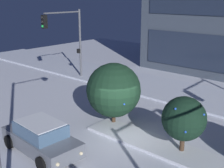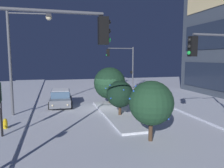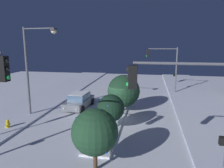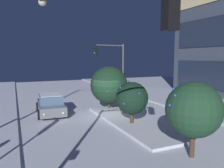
# 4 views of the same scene
# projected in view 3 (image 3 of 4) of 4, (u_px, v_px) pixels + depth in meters

# --- Properties ---
(ground) EXTENTS (52.00, 52.00, 0.00)m
(ground) POSITION_uv_depth(u_px,v_px,m) (110.00, 116.00, 18.57)
(ground) COLOR silver
(curb_strip_near) EXTENTS (52.00, 5.20, 0.14)m
(curb_strip_near) POSITION_uv_depth(u_px,v_px,m) (23.00, 110.00, 20.07)
(curb_strip_near) COLOR silver
(curb_strip_near) RESTS_ON ground
(curb_strip_far) EXTENTS (52.00, 5.20, 0.14)m
(curb_strip_far) POSITION_uv_depth(u_px,v_px,m) (211.00, 122.00, 17.05)
(curb_strip_far) COLOR silver
(curb_strip_far) RESTS_ON ground
(median_strip) EXTENTS (9.00, 1.80, 0.14)m
(median_strip) POSITION_uv_depth(u_px,v_px,m) (109.00, 126.00, 16.13)
(median_strip) COLOR silver
(median_strip) RESTS_ON ground
(car_near) EXTENTS (4.39, 2.21, 1.49)m
(car_near) POSITION_uv_depth(u_px,v_px,m) (79.00, 101.00, 20.94)
(car_near) COLOR slate
(car_near) RESTS_ON ground
(traffic_light_corner_far_left) EXTENTS (0.32, 3.95, 5.88)m
(traffic_light_corner_far_left) POSITION_uv_depth(u_px,v_px,m) (164.00, 62.00, 26.68)
(traffic_light_corner_far_left) COLOR #565960
(traffic_light_corner_far_left) RESTS_ON ground
(traffic_light_corner_far_right) EXTENTS (0.32, 4.35, 5.76)m
(traffic_light_corner_far_right) POSITION_uv_depth(u_px,v_px,m) (188.00, 103.00, 8.59)
(traffic_light_corner_far_right) COLOR #565960
(traffic_light_corner_far_right) RESTS_ON ground
(street_lamp_arched) EXTENTS (0.73, 3.15, 7.70)m
(street_lamp_arched) POSITION_uv_depth(u_px,v_px,m) (35.00, 59.00, 17.64)
(street_lamp_arched) COLOR #565960
(street_lamp_arched) RESTS_ON ground
(fire_hydrant) EXTENTS (0.48, 0.26, 0.76)m
(fire_hydrant) POSITION_uv_depth(u_px,v_px,m) (8.00, 125.00, 15.69)
(fire_hydrant) COLOR gold
(fire_hydrant) RESTS_ON ground
(decorated_tree_median) EXTENTS (2.34, 2.41, 3.23)m
(decorated_tree_median) POSITION_uv_depth(u_px,v_px,m) (95.00, 132.00, 10.33)
(decorated_tree_median) COLOR #473323
(decorated_tree_median) RESTS_ON ground
(decorated_tree_left_of_median) EXTENTS (3.00, 3.05, 3.51)m
(decorated_tree_left_of_median) POSITION_uv_depth(u_px,v_px,m) (124.00, 91.00, 19.43)
(decorated_tree_left_of_median) COLOR #473323
(decorated_tree_left_of_median) RESTS_ON ground
(decorated_tree_right_of_median) EXTENTS (2.01, 2.01, 2.72)m
(decorated_tree_right_of_median) POSITION_uv_depth(u_px,v_px,m) (111.00, 108.00, 15.23)
(decorated_tree_right_of_median) COLOR #473323
(decorated_tree_right_of_median) RESTS_ON ground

